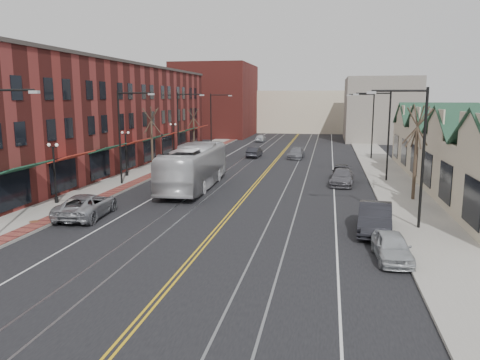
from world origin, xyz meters
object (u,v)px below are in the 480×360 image
at_px(parked_car_c, 342,177).
at_px(parked_car_d, 341,172).
at_px(transit_bus, 194,167).
at_px(parked_suv, 87,206).
at_px(parked_car_b, 375,218).
at_px(parked_car_a, 392,247).

distance_m(parked_car_c, parked_car_d, 2.73).
bearing_deg(transit_bus, parked_car_c, -164.86).
bearing_deg(parked_suv, parked_car_b, 174.10).
bearing_deg(parked_car_b, parked_car_a, -80.01).
relative_size(parked_suv, parked_car_d, 1.29).
xyz_separation_m(transit_bus, parked_car_a, (14.13, -15.47, -1.15)).
distance_m(parked_car_b, parked_car_d, 17.46).
height_order(parked_suv, parked_car_b, parked_car_b).
xyz_separation_m(transit_bus, parked_car_c, (12.33, 3.80, -1.11)).
relative_size(parked_car_c, parked_car_d, 1.12).
xyz_separation_m(parked_car_b, parked_car_d, (-1.44, 17.40, -0.11)).
height_order(transit_bus, parked_car_a, transit_bus).
xyz_separation_m(parked_car_b, parked_car_c, (-1.44, 14.67, -0.14)).
bearing_deg(parked_car_a, parked_suv, 161.73).
bearing_deg(transit_bus, parked_car_a, 130.45).
height_order(parked_suv, parked_car_c, parked_suv).
bearing_deg(parked_suv, transit_bus, -116.01).
bearing_deg(parked_car_c, parked_car_a, -80.09).
relative_size(transit_bus, parked_car_a, 3.34).
bearing_deg(transit_bus, parked_car_d, -154.07).
height_order(parked_car_b, parked_car_d, parked_car_b).
relative_size(parked_car_a, parked_car_c, 0.81).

